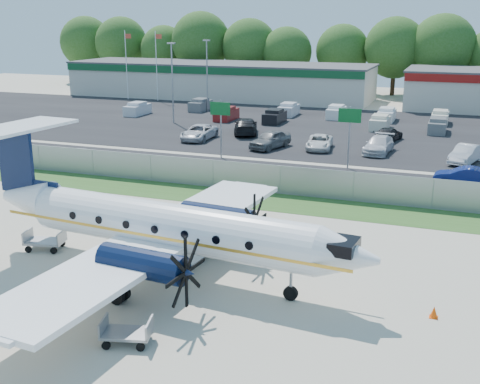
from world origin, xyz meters
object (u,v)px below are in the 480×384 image
(aircraft, at_px, (162,225))
(baggage_cart_near, at_px, (45,241))
(pushback_tug, at_px, (177,247))
(baggage_cart_far, at_px, (127,332))

(aircraft, xyz_separation_m, baggage_cart_near, (-7.27, 0.70, -1.97))
(pushback_tug, distance_m, baggage_cart_far, 8.07)
(baggage_cart_far, bearing_deg, aircraft, 104.72)
(baggage_cart_near, distance_m, baggage_cart_far, 11.20)
(pushback_tug, bearing_deg, aircraft, -85.63)
(aircraft, distance_m, pushback_tug, 2.46)
(aircraft, height_order, baggage_cart_far, aircraft)
(baggage_cart_near, bearing_deg, baggage_cart_far, -37.51)
(aircraft, relative_size, pushback_tug, 6.84)
(aircraft, height_order, pushback_tug, aircraft)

